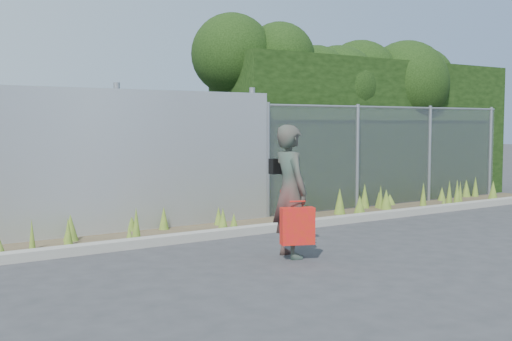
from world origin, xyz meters
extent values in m
plane|color=#323234|center=(0.00, 0.00, 0.00)|extent=(80.00, 80.00, 0.00)
cube|color=gray|center=(0.00, 1.80, 0.06)|extent=(16.00, 0.22, 0.12)
cube|color=#483C29|center=(0.00, 2.40, 0.01)|extent=(16.00, 1.20, 0.01)
cone|color=#4F7121|center=(-2.02, 1.96, 0.12)|extent=(0.14, 0.14, 0.25)
cone|color=#4F7121|center=(1.24, 2.51, 0.16)|extent=(0.16, 0.16, 0.32)
cone|color=#4F7121|center=(-2.74, 2.37, 0.19)|extent=(0.13, 0.13, 0.39)
cone|color=#4F7121|center=(2.63, 2.32, 0.18)|extent=(0.23, 0.23, 0.36)
cone|color=#4F7121|center=(6.55, 2.99, 0.20)|extent=(0.21, 0.21, 0.41)
cone|color=#4F7121|center=(5.52, 2.83, 0.15)|extent=(0.18, 0.18, 0.30)
cone|color=#4F7121|center=(-2.60, 2.69, 0.19)|extent=(0.22, 0.22, 0.39)
cone|color=#4F7121|center=(3.53, 2.68, 0.23)|extent=(0.13, 0.13, 0.46)
cone|color=#4F7121|center=(-3.23, 2.34, 0.21)|extent=(0.09, 0.09, 0.42)
cone|color=#4F7121|center=(4.53, 2.48, 0.24)|extent=(0.14, 0.14, 0.48)
cone|color=#4F7121|center=(-1.84, 2.15, 0.25)|extent=(0.14, 0.14, 0.49)
cone|color=#4F7121|center=(3.30, 2.89, 0.24)|extent=(0.19, 0.19, 0.49)
cone|color=#4F7121|center=(-0.14, 2.72, 0.15)|extent=(0.15, 0.15, 0.31)
cone|color=#4F7121|center=(5.16, 2.34, 0.25)|extent=(0.14, 0.14, 0.50)
cone|color=#4F7121|center=(2.34, 2.54, 0.24)|extent=(0.21, 0.21, 0.49)
cone|color=#4F7121|center=(3.59, 2.78, 0.16)|extent=(0.16, 0.16, 0.32)
cone|color=#4F7121|center=(5.01, 2.03, 0.27)|extent=(0.16, 0.16, 0.55)
cone|color=#4F7121|center=(-0.50, 2.00, 0.20)|extent=(0.18, 0.18, 0.40)
cone|color=#4F7121|center=(-0.26, 2.06, 0.15)|extent=(0.16, 0.16, 0.29)
cone|color=#4F7121|center=(6.76, 2.90, 0.23)|extent=(0.15, 0.15, 0.46)
cone|color=#4F7121|center=(0.97, 2.24, 0.18)|extent=(0.16, 0.16, 0.36)
cone|color=#4F7121|center=(5.71, 2.50, 0.23)|extent=(0.11, 0.11, 0.45)
cone|color=#4F7121|center=(-2.17, 3.05, 0.25)|extent=(0.15, 0.15, 0.51)
cone|color=#4F7121|center=(6.59, 2.32, 0.21)|extent=(0.21, 0.21, 0.42)
cone|color=#4F7121|center=(4.74, 2.14, 0.10)|extent=(0.11, 0.11, 0.21)
cone|color=#4F7121|center=(-1.55, 2.99, 0.19)|extent=(0.16, 0.16, 0.39)
cone|color=#4F7121|center=(4.10, 2.98, 0.11)|extent=(0.24, 0.24, 0.22)
cone|color=#4F7121|center=(3.52, 2.52, 0.20)|extent=(0.23, 0.23, 0.40)
cone|color=#4F7121|center=(-1.08, 2.82, 0.19)|extent=(0.16, 0.16, 0.37)
cube|color=#AFB2B6|center=(-3.25, 3.00, 1.10)|extent=(8.50, 0.08, 2.20)
cylinder|color=gray|center=(-1.70, 3.12, 1.15)|extent=(0.10, 0.10, 2.30)
cylinder|color=gray|center=(0.80, 3.12, 1.15)|extent=(0.10, 0.10, 2.30)
cube|color=gray|center=(4.25, 3.00, 1.00)|extent=(6.50, 0.03, 2.00)
cylinder|color=gray|center=(4.25, 3.00, 2.00)|extent=(6.50, 0.04, 0.04)
cylinder|color=gray|center=(1.05, 3.00, 1.02)|extent=(0.07, 0.07, 2.05)
cylinder|color=gray|center=(3.20, 3.00, 1.02)|extent=(0.07, 0.07, 2.05)
cylinder|color=gray|center=(5.30, 3.00, 1.02)|extent=(0.07, 0.07, 2.05)
cylinder|color=gray|center=(7.40, 3.00, 1.02)|extent=(0.07, 0.07, 2.05)
cube|color=black|center=(4.55, 4.00, 1.50)|extent=(7.30, 1.60, 3.00)
sphere|color=black|center=(1.11, 4.27, 3.00)|extent=(1.56, 1.56, 1.56)
sphere|color=black|center=(1.99, 3.93, 2.96)|extent=(1.38, 1.38, 1.38)
sphere|color=black|center=(2.96, 3.99, 2.54)|extent=(1.46, 1.46, 1.46)
sphere|color=black|center=(3.59, 4.02, 2.43)|extent=(1.75, 1.75, 1.75)
sphere|color=black|center=(4.38, 4.18, 2.64)|extent=(1.70, 1.70, 1.70)
sphere|color=black|center=(5.44, 3.81, 2.57)|extent=(1.90, 1.90, 1.90)
sphere|color=black|center=(6.24, 4.12, 2.66)|extent=(1.58, 1.58, 1.58)
sphere|color=black|center=(7.14, 4.02, 2.42)|extent=(1.12, 1.12, 1.12)
cylinder|color=yellow|center=(0.91, 2.15, 0.03)|extent=(0.25, 0.25, 0.05)
cylinder|color=yellow|center=(0.91, 2.15, 0.38)|extent=(0.16, 0.16, 0.76)
cylinder|color=yellow|center=(0.91, 2.15, 0.77)|extent=(0.21, 0.21, 0.04)
cylinder|color=#B20F0A|center=(0.91, 2.15, 0.84)|extent=(0.19, 0.19, 0.09)
sphere|color=#B20F0A|center=(0.91, 2.15, 0.90)|extent=(0.17, 0.17, 0.17)
cylinder|color=#B20F0A|center=(0.91, 2.15, 0.99)|extent=(0.04, 0.04, 0.04)
cylinder|color=#B20F0A|center=(0.78, 2.15, 0.55)|extent=(0.09, 0.10, 0.10)
cylinder|color=#B20F0A|center=(1.03, 2.15, 0.55)|extent=(0.09, 0.10, 0.10)
cylinder|color=#B20F0A|center=(0.91, 2.03, 0.45)|extent=(0.13, 0.11, 0.13)
imported|color=#0E5D4B|center=(-0.64, 0.14, 0.83)|extent=(0.47, 0.65, 1.66)
cube|color=red|center=(-0.71, -0.10, 0.43)|extent=(0.41, 0.15, 0.45)
cylinder|color=red|center=(-0.71, -0.10, 0.73)|extent=(0.19, 0.02, 0.02)
cube|color=black|center=(-0.64, 0.38, 1.13)|extent=(0.26, 0.11, 0.19)
camera|label=1|loc=(-5.51, -6.19, 1.68)|focal=45.00mm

